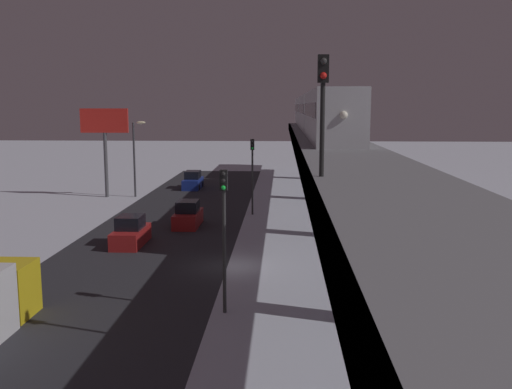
{
  "coord_description": "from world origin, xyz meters",
  "views": [
    {
      "loc": [
        -2.96,
        31.89,
        9.1
      ],
      "look_at": [
        -0.69,
        -16.91,
        1.57
      ],
      "focal_mm": 40.22,
      "sensor_mm": 36.0,
      "label": 1
    }
  ],
  "objects_px": {
    "sedan_blue": "(193,181)",
    "subway_train": "(315,112)",
    "traffic_light_mid": "(252,165)",
    "sedan_red": "(188,216)",
    "sedan_red_2": "(131,233)",
    "traffic_light_near": "(224,220)",
    "rail_signal": "(323,94)",
    "commercial_billboard": "(105,129)"
  },
  "relations": [
    {
      "from": "subway_train",
      "to": "rail_signal",
      "type": "distance_m",
      "value": 39.88
    },
    {
      "from": "traffic_light_near",
      "to": "traffic_light_mid",
      "type": "bearing_deg",
      "value": -90.0
    },
    {
      "from": "subway_train",
      "to": "commercial_billboard",
      "type": "bearing_deg",
      "value": 6.25
    },
    {
      "from": "sedan_red",
      "to": "sedan_red_2",
      "type": "bearing_deg",
      "value": -114.35
    },
    {
      "from": "subway_train",
      "to": "sedan_blue",
      "type": "height_order",
      "value": "subway_train"
    },
    {
      "from": "subway_train",
      "to": "sedan_red_2",
      "type": "xyz_separation_m",
      "value": [
        13.31,
        22.35,
        -7.75
      ]
    },
    {
      "from": "traffic_light_mid",
      "to": "subway_train",
      "type": "bearing_deg",
      "value": -117.48
    },
    {
      "from": "sedan_red",
      "to": "sedan_red_2",
      "type": "relative_size",
      "value": 1.0
    },
    {
      "from": "sedan_red_2",
      "to": "sedan_red",
      "type": "bearing_deg",
      "value": -114.35
    },
    {
      "from": "traffic_light_mid",
      "to": "rail_signal",
      "type": "bearing_deg",
      "value": 97.63
    },
    {
      "from": "rail_signal",
      "to": "sedan_blue",
      "type": "xyz_separation_m",
      "value": [
        11.34,
        -44.01,
        -8.71
      ]
    },
    {
      "from": "rail_signal",
      "to": "sedan_red",
      "type": "bearing_deg",
      "value": -70.16
    },
    {
      "from": "sedan_red_2",
      "to": "traffic_light_near",
      "type": "height_order",
      "value": "traffic_light_near"
    },
    {
      "from": "rail_signal",
      "to": "sedan_red",
      "type": "relative_size",
      "value": 0.95
    },
    {
      "from": "rail_signal",
      "to": "traffic_light_mid",
      "type": "bearing_deg",
      "value": -82.37
    },
    {
      "from": "sedan_red_2",
      "to": "commercial_billboard",
      "type": "height_order",
      "value": "commercial_billboard"
    },
    {
      "from": "sedan_red",
      "to": "traffic_light_near",
      "type": "distance_m",
      "value": 19.39
    },
    {
      "from": "subway_train",
      "to": "sedan_red_2",
      "type": "height_order",
      "value": "subway_train"
    },
    {
      "from": "sedan_blue",
      "to": "subway_train",
      "type": "bearing_deg",
      "value": 162.53
    },
    {
      "from": "traffic_light_near",
      "to": "commercial_billboard",
      "type": "distance_m",
      "value": 35.86
    },
    {
      "from": "sedan_red",
      "to": "traffic_light_near",
      "type": "relative_size",
      "value": 0.66
    },
    {
      "from": "subway_train",
      "to": "sedan_blue",
      "type": "relative_size",
      "value": 12.25
    },
    {
      "from": "sedan_red_2",
      "to": "traffic_light_mid",
      "type": "xyz_separation_m",
      "value": [
        -7.5,
        -11.17,
        3.4
      ]
    },
    {
      "from": "sedan_blue",
      "to": "traffic_light_near",
      "type": "xyz_separation_m",
      "value": [
        -7.5,
        38.84,
        3.41
      ]
    },
    {
      "from": "subway_train",
      "to": "sedan_red_2",
      "type": "relative_size",
      "value": 13.19
    },
    {
      "from": "sedan_red",
      "to": "traffic_light_mid",
      "type": "distance_m",
      "value": 7.65
    },
    {
      "from": "traffic_light_near",
      "to": "commercial_billboard",
      "type": "bearing_deg",
      "value": -64.75
    },
    {
      "from": "traffic_light_near",
      "to": "traffic_light_mid",
      "type": "relative_size",
      "value": 1.0
    },
    {
      "from": "rail_signal",
      "to": "commercial_billboard",
      "type": "xyz_separation_m",
      "value": [
        19.1,
        -37.51,
        -2.67
      ]
    },
    {
      "from": "rail_signal",
      "to": "sedan_blue",
      "type": "bearing_deg",
      "value": -75.55
    },
    {
      "from": "rail_signal",
      "to": "commercial_billboard",
      "type": "relative_size",
      "value": 0.45
    },
    {
      "from": "rail_signal",
      "to": "sedan_red_2",
      "type": "bearing_deg",
      "value": -57.02
    },
    {
      "from": "subway_train",
      "to": "rail_signal",
      "type": "height_order",
      "value": "rail_signal"
    },
    {
      "from": "traffic_light_near",
      "to": "commercial_billboard",
      "type": "xyz_separation_m",
      "value": [
        15.26,
        -32.35,
        2.63
      ]
    },
    {
      "from": "sedan_red",
      "to": "rail_signal",
      "type": "bearing_deg",
      "value": -70.16
    },
    {
      "from": "sedan_red_2",
      "to": "traffic_light_mid",
      "type": "relative_size",
      "value": 0.66
    },
    {
      "from": "sedan_red",
      "to": "traffic_light_near",
      "type": "bearing_deg",
      "value": -75.74
    },
    {
      "from": "sedan_red",
      "to": "sedan_red_2",
      "type": "height_order",
      "value": "same"
    },
    {
      "from": "sedan_blue",
      "to": "traffic_light_mid",
      "type": "bearing_deg",
      "value": 116.02
    },
    {
      "from": "sedan_red_2",
      "to": "traffic_light_mid",
      "type": "distance_m",
      "value": 13.88
    },
    {
      "from": "sedan_blue",
      "to": "traffic_light_mid",
      "type": "xyz_separation_m",
      "value": [
        -7.5,
        15.36,
        3.41
      ]
    },
    {
      "from": "traffic_light_near",
      "to": "rail_signal",
      "type": "bearing_deg",
      "value": 126.61
    }
  ]
}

